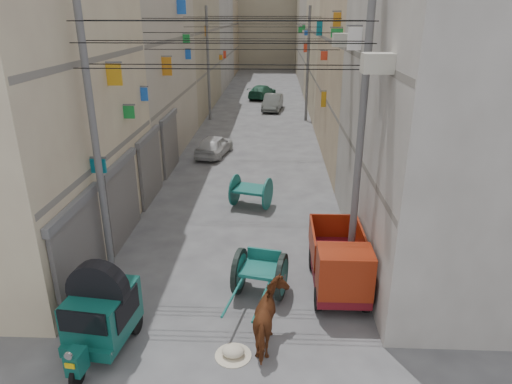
# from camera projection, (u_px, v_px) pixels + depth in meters

# --- Properties ---
(building_row_left) EXTENTS (8.00, 62.00, 14.00)m
(building_row_left) POSITION_uv_depth(u_px,v_px,m) (165.00, 27.00, 38.00)
(building_row_left) COLOR #C4B894
(building_row_left) RESTS_ON ground
(building_row_right) EXTENTS (8.00, 62.00, 14.00)m
(building_row_right) POSITION_uv_depth(u_px,v_px,m) (358.00, 27.00, 37.36)
(building_row_right) COLOR #A9A49E
(building_row_right) RESTS_ON ground
(end_cap_building) EXTENTS (22.00, 10.00, 13.00)m
(end_cap_building) POSITION_uv_depth(u_px,v_px,m) (268.00, 21.00, 67.32)
(end_cap_building) COLOR gray
(end_cap_building) RESTS_ON ground
(shutters_left) EXTENTS (0.18, 14.40, 2.88)m
(shutters_left) POSITION_uv_depth(u_px,v_px,m) (138.00, 180.00, 17.55)
(shutters_left) COLOR #515156
(shutters_left) RESTS_ON ground
(signboards) EXTENTS (8.22, 40.52, 5.67)m
(signboards) POSITION_uv_depth(u_px,v_px,m) (253.00, 86.00, 27.18)
(signboards) COLOR blue
(signboards) RESTS_ON ground
(ac_units) EXTENTS (0.70, 6.55, 3.35)m
(ac_units) POSITION_uv_depth(u_px,v_px,m) (361.00, 15.00, 12.56)
(ac_units) COLOR #B3B0A1
(ac_units) RESTS_ON ground
(utility_poles) EXTENTS (7.40, 22.20, 8.00)m
(utility_poles) POSITION_uv_depth(u_px,v_px,m) (249.00, 88.00, 22.64)
(utility_poles) COLOR #5B5B5D
(utility_poles) RESTS_ON ground
(overhead_cables) EXTENTS (7.40, 22.52, 1.12)m
(overhead_cables) POSITION_uv_depth(u_px,v_px,m) (245.00, 31.00, 19.22)
(overhead_cables) COLOR black
(overhead_cables) RESTS_ON ground
(auto_rickshaw) EXTENTS (1.61, 2.52, 1.73)m
(auto_rickshaw) POSITION_uv_depth(u_px,v_px,m) (101.00, 310.00, 10.61)
(auto_rickshaw) COLOR black
(auto_rickshaw) RESTS_ON ground
(tonga_cart) EXTENTS (1.68, 3.08, 1.32)m
(tonga_cart) POSITION_uv_depth(u_px,v_px,m) (260.00, 273.00, 12.76)
(tonga_cart) COLOR black
(tonga_cart) RESTS_ON ground
(mini_truck) EXTENTS (1.48, 3.25, 1.82)m
(mini_truck) POSITION_uv_depth(u_px,v_px,m) (340.00, 268.00, 12.65)
(mini_truck) COLOR black
(mini_truck) RESTS_ON ground
(second_cart) EXTENTS (1.80, 1.69, 1.32)m
(second_cart) POSITION_uv_depth(u_px,v_px,m) (251.00, 191.00, 18.65)
(second_cart) COLOR #145952
(second_cart) RESTS_ON ground
(feed_sack) EXTENTS (0.54, 0.43, 0.27)m
(feed_sack) POSITION_uv_depth(u_px,v_px,m) (233.00, 351.00, 10.61)
(feed_sack) COLOR beige
(feed_sack) RESTS_ON ground
(horse) EXTENTS (0.90, 1.81, 1.50)m
(horse) POSITION_uv_depth(u_px,v_px,m) (271.00, 319.00, 10.75)
(horse) COLOR maroon
(horse) RESTS_ON ground
(distant_car_white) EXTENTS (2.03, 3.64, 1.17)m
(distant_car_white) POSITION_uv_depth(u_px,v_px,m) (214.00, 145.00, 25.53)
(distant_car_white) COLOR #BABABA
(distant_car_white) RESTS_ON ground
(distant_car_grey) EXTENTS (1.81, 4.05, 1.29)m
(distant_car_grey) POSITION_uv_depth(u_px,v_px,m) (273.00, 102.00, 37.63)
(distant_car_grey) COLOR #4D514F
(distant_car_grey) RESTS_ON ground
(distant_car_green) EXTENTS (2.86, 4.54, 1.23)m
(distant_car_green) POSITION_uv_depth(u_px,v_px,m) (262.00, 92.00, 42.95)
(distant_car_green) COLOR #1C543B
(distant_car_green) RESTS_ON ground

